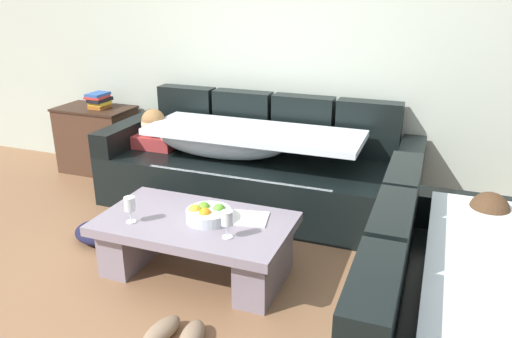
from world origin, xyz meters
TOP-DOWN VIEW (x-y plane):
  - ground_plane at (0.00, 0.00)m, footprint 14.00×14.00m
  - back_wall at (0.00, 2.15)m, footprint 9.00×0.10m
  - couch_along_wall at (-0.09, 1.63)m, footprint 2.55×0.92m
  - couch_near_window at (1.52, 0.01)m, footprint 0.92×1.96m
  - coffee_table at (-0.05, 0.51)m, footprint 1.20×0.68m
  - fruit_bowl at (0.03, 0.53)m, footprint 0.28×0.28m
  - wine_glass_near_left at (-0.40, 0.34)m, footprint 0.07×0.07m
  - wine_glass_near_right at (0.24, 0.37)m, footprint 0.07×0.07m
  - open_magazine at (0.24, 0.63)m, footprint 0.32×0.26m
  - side_cabinet at (-1.81, 1.85)m, footprint 0.72×0.44m
  - book_stack_on_cabinet at (-1.74, 1.85)m, footprint 0.19×0.22m
  - pair_of_shoes at (0.15, -0.12)m, footprint 0.34×0.30m
  - crumpled_garment at (-0.91, 0.65)m, footprint 0.48×0.42m

SIDE VIEW (x-z plane):
  - ground_plane at x=0.00m, z-range 0.00..0.00m
  - pair_of_shoes at x=0.15m, z-range 0.00..0.09m
  - crumpled_garment at x=-0.91m, z-range 0.00..0.12m
  - coffee_table at x=-0.05m, z-range 0.05..0.43m
  - side_cabinet at x=-1.81m, z-range 0.00..0.64m
  - couch_along_wall at x=-0.09m, z-range -0.11..0.77m
  - couch_near_window at x=1.52m, z-range -0.10..0.78m
  - open_magazine at x=0.24m, z-range 0.38..0.39m
  - fruit_bowl at x=0.03m, z-range 0.37..0.47m
  - wine_glass_near_left at x=-0.40m, z-range 0.41..0.58m
  - wine_glass_near_right at x=0.24m, z-range 0.41..0.58m
  - book_stack_on_cabinet at x=-1.74m, z-range 0.64..0.79m
  - back_wall at x=0.00m, z-range 0.00..2.70m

